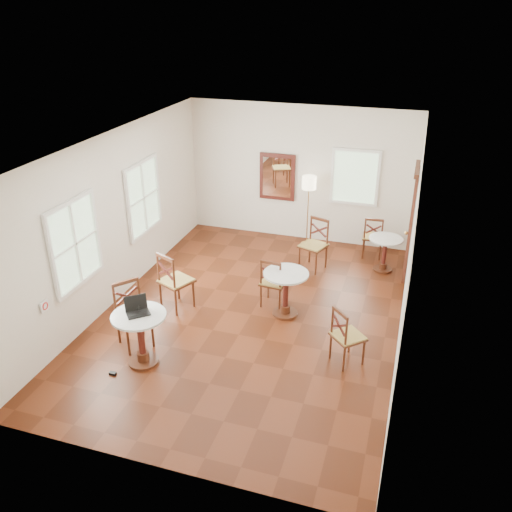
{
  "coord_description": "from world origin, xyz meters",
  "views": [
    {
      "loc": [
        2.44,
        -7.47,
        4.99
      ],
      "look_at": [
        0.0,
        0.3,
        1.0
      ],
      "focal_mm": 37.24,
      "sensor_mm": 36.0,
      "label": 1
    }
  ],
  "objects_px": {
    "cafe_table_near": "(141,333)",
    "chair_back_a": "(373,237)",
    "cafe_table_back": "(385,250)",
    "power_adapter": "(113,373)",
    "chair_mid_a": "(273,282)",
    "water_glass": "(139,309)",
    "chair_near_b": "(133,315)",
    "mouse": "(138,313)",
    "cafe_table_mid": "(286,289)",
    "chair_back_b": "(314,245)",
    "chair_near_a": "(175,281)",
    "chair_mid_b": "(347,336)",
    "laptop": "(137,309)",
    "navy_mug": "(129,308)",
    "floor_lamp": "(309,187)"
  },
  "relations": [
    {
      "from": "cafe_table_near",
      "to": "chair_near_b",
      "type": "relative_size",
      "value": 0.79
    },
    {
      "from": "cafe_table_mid",
      "to": "chair_back_b",
      "type": "bearing_deg",
      "value": 86.99
    },
    {
      "from": "chair_near_a",
      "to": "chair_back_b",
      "type": "relative_size",
      "value": 1.04
    },
    {
      "from": "cafe_table_back",
      "to": "chair_back_b",
      "type": "relative_size",
      "value": 0.68
    },
    {
      "from": "cafe_table_near",
      "to": "power_adapter",
      "type": "xyz_separation_m",
      "value": [
        -0.3,
        -0.4,
        -0.51
      ]
    },
    {
      "from": "chair_near_b",
      "to": "chair_back_b",
      "type": "height_order",
      "value": "chair_near_b"
    },
    {
      "from": "chair_back_b",
      "to": "water_glass",
      "type": "distance_m",
      "value": 4.2
    },
    {
      "from": "chair_near_a",
      "to": "mouse",
      "type": "relative_size",
      "value": 12.96
    },
    {
      "from": "cafe_table_mid",
      "to": "chair_back_b",
      "type": "height_order",
      "value": "chair_back_b"
    },
    {
      "from": "cafe_table_mid",
      "to": "chair_mid_a",
      "type": "height_order",
      "value": "chair_mid_a"
    },
    {
      "from": "chair_mid_a",
      "to": "chair_mid_b",
      "type": "height_order",
      "value": "chair_mid_a"
    },
    {
      "from": "chair_near_b",
      "to": "power_adapter",
      "type": "relative_size",
      "value": 10.77
    },
    {
      "from": "cafe_table_near",
      "to": "chair_back_a",
      "type": "bearing_deg",
      "value": 58.77
    },
    {
      "from": "chair_back_a",
      "to": "floor_lamp",
      "type": "height_order",
      "value": "floor_lamp"
    },
    {
      "from": "laptop",
      "to": "navy_mug",
      "type": "relative_size",
      "value": 4.11
    },
    {
      "from": "power_adapter",
      "to": "navy_mug",
      "type": "bearing_deg",
      "value": 76.03
    },
    {
      "from": "chair_near_a",
      "to": "chair_mid_b",
      "type": "relative_size",
      "value": 1.16
    },
    {
      "from": "chair_mid_a",
      "to": "water_glass",
      "type": "height_order",
      "value": "same"
    },
    {
      "from": "chair_near_b",
      "to": "navy_mug",
      "type": "relative_size",
      "value": 10.27
    },
    {
      "from": "cafe_table_back",
      "to": "power_adapter",
      "type": "height_order",
      "value": "cafe_table_back"
    },
    {
      "from": "mouse",
      "to": "water_glass",
      "type": "xyz_separation_m",
      "value": [
        -0.0,
        0.06,
        0.03
      ]
    },
    {
      "from": "cafe_table_mid",
      "to": "cafe_table_back",
      "type": "relative_size",
      "value": 1.16
    },
    {
      "from": "chair_back_b",
      "to": "power_adapter",
      "type": "relative_size",
      "value": 10.51
    },
    {
      "from": "mouse",
      "to": "cafe_table_near",
      "type": "bearing_deg",
      "value": -57.5
    },
    {
      "from": "navy_mug",
      "to": "power_adapter",
      "type": "distance_m",
      "value": 0.99
    },
    {
      "from": "cafe_table_near",
      "to": "cafe_table_mid",
      "type": "relative_size",
      "value": 1.04
    },
    {
      "from": "chair_mid_b",
      "to": "chair_mid_a",
      "type": "bearing_deg",
      "value": 5.53
    },
    {
      "from": "cafe_table_back",
      "to": "chair_near_a",
      "type": "height_order",
      "value": "chair_near_a"
    },
    {
      "from": "cafe_table_near",
      "to": "cafe_table_mid",
      "type": "height_order",
      "value": "cafe_table_near"
    },
    {
      "from": "chair_back_b",
      "to": "water_glass",
      "type": "xyz_separation_m",
      "value": [
        -1.82,
        -3.76,
        0.38
      ]
    },
    {
      "from": "cafe_table_near",
      "to": "chair_back_a",
      "type": "distance_m",
      "value": 5.54
    },
    {
      "from": "cafe_table_mid",
      "to": "chair_near_b",
      "type": "height_order",
      "value": "chair_near_b"
    },
    {
      "from": "cafe_table_near",
      "to": "chair_mid_b",
      "type": "xyz_separation_m",
      "value": [
        2.9,
        0.93,
        -0.06
      ]
    },
    {
      "from": "navy_mug",
      "to": "water_glass",
      "type": "bearing_deg",
      "value": 7.18
    },
    {
      "from": "cafe_table_back",
      "to": "laptop",
      "type": "xyz_separation_m",
      "value": [
        -3.22,
        -4.11,
        0.47
      ]
    },
    {
      "from": "chair_near_a",
      "to": "chair_near_b",
      "type": "height_order",
      "value": "chair_near_a"
    },
    {
      "from": "cafe_table_near",
      "to": "laptop",
      "type": "distance_m",
      "value": 0.39
    },
    {
      "from": "navy_mug",
      "to": "water_glass",
      "type": "xyz_separation_m",
      "value": [
        0.16,
        0.02,
        0.0
      ]
    },
    {
      "from": "cafe_table_back",
      "to": "chair_back_b",
      "type": "xyz_separation_m",
      "value": [
        -1.37,
        -0.33,
        0.08
      ]
    },
    {
      "from": "chair_back_a",
      "to": "chair_back_b",
      "type": "xyz_separation_m",
      "value": [
        -1.07,
        -0.89,
        0.06
      ]
    },
    {
      "from": "chair_near_a",
      "to": "chair_mid_b",
      "type": "distance_m",
      "value": 3.17
    },
    {
      "from": "chair_near_b",
      "to": "chair_mid_a",
      "type": "distance_m",
      "value": 2.52
    },
    {
      "from": "chair_back_b",
      "to": "power_adapter",
      "type": "height_order",
      "value": "chair_back_b"
    },
    {
      "from": "chair_near_a",
      "to": "water_glass",
      "type": "relative_size",
      "value": 12.09
    },
    {
      "from": "chair_near_a",
      "to": "chair_back_a",
      "type": "distance_m",
      "value": 4.4
    },
    {
      "from": "mouse",
      "to": "chair_mid_b",
      "type": "bearing_deg",
      "value": -0.61
    },
    {
      "from": "laptop",
      "to": "mouse",
      "type": "distance_m",
      "value": 0.07
    },
    {
      "from": "chair_near_b",
      "to": "chair_mid_b",
      "type": "height_order",
      "value": "chair_near_b"
    },
    {
      "from": "cafe_table_near",
      "to": "navy_mug",
      "type": "bearing_deg",
      "value": 161.15
    },
    {
      "from": "cafe_table_mid",
      "to": "cafe_table_back",
      "type": "distance_m",
      "value": 2.66
    }
  ]
}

